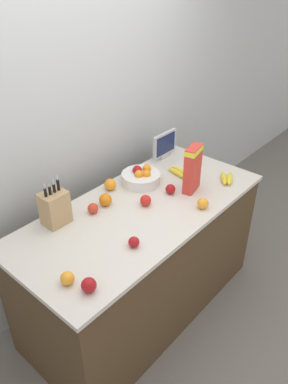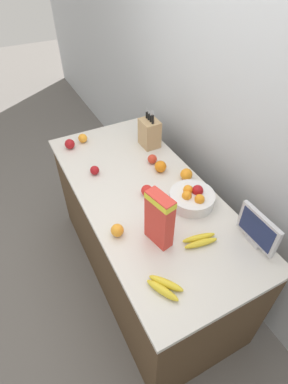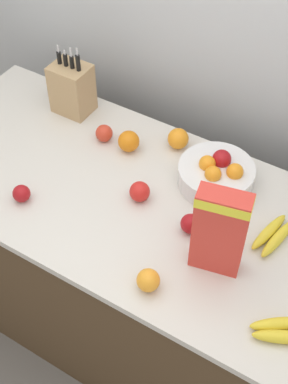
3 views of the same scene
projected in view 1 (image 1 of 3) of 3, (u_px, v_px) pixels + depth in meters
The scene contains 18 objects.
ground_plane at pixel (143, 303), 2.98m from camera, with size 14.00×14.00×0.00m, color slate.
wall_back at pixel (75, 131), 2.63m from camera, with size 9.00×0.06×2.60m.
counter at pixel (142, 259), 2.73m from camera, with size 1.83×0.83×0.93m.
knife_block at pixel (55, 208), 2.28m from camera, with size 0.16×0.13×0.32m.
small_monitor at pixel (165, 145), 3.03m from camera, with size 0.27×0.03×0.22m.
cereal_box at pixel (193, 167), 2.57m from camera, with size 0.18×0.11×0.34m.
fruit_bowl at pixel (141, 177), 2.73m from camera, with size 0.28×0.28×0.13m.
banana_bunch_left at pixel (227, 178), 2.77m from camera, with size 0.20×0.16×0.04m.
banana_bunch_right at pixel (179, 172), 2.85m from camera, with size 0.11×0.21×0.04m.
apple_by_knife_block at pixel (89, 285), 1.84m from camera, with size 0.08×0.08×0.08m, color #A31419.
apple_leftmost at pixel (93, 208), 2.41m from camera, with size 0.07×0.07×0.07m, color red.
apple_middle at pixel (146, 201), 2.48m from camera, with size 0.08×0.08×0.08m, color red.
apple_rightmost at pixel (134, 242), 2.13m from camera, with size 0.06×0.06×0.06m, color #A31419.
apple_front at pixel (170, 189), 2.61m from camera, with size 0.07×0.07×0.07m, color #A31419.
orange_back_center at pixel (105, 200), 2.48m from camera, with size 0.09×0.09×0.09m, color orange.
orange_mid_left at pixel (67, 278), 1.89m from camera, with size 0.07×0.07×0.07m, color orange.
orange_by_cereal at pixel (203, 203), 2.45m from camera, with size 0.08×0.08×0.08m, color orange.
orange_front_right at pixel (110, 185), 2.65m from camera, with size 0.08×0.08×0.08m, color orange.
Camera 1 is at (-1.53, -1.35, 2.34)m, focal length 35.00 mm.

